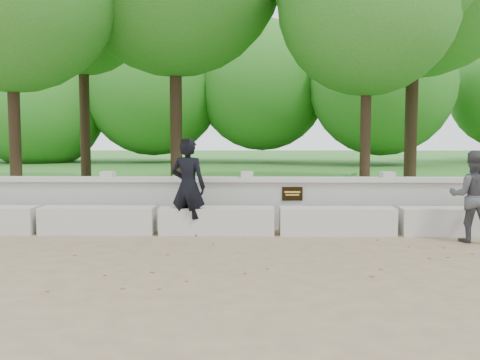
# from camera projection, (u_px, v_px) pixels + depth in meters

# --- Properties ---
(ground) EXTENTS (80.00, 80.00, 0.00)m
(ground) POSITION_uv_depth(u_px,v_px,m) (284.00, 261.00, 7.02)
(ground) COLOR #917C59
(ground) RESTS_ON ground
(lawn) EXTENTS (40.00, 22.00, 0.25)m
(lawn) POSITION_uv_depth(u_px,v_px,m) (262.00, 175.00, 20.96)
(lawn) COLOR #2A601B
(lawn) RESTS_ON ground
(concrete_bench) EXTENTS (11.90, 0.45, 0.45)m
(concrete_bench) POSITION_uv_depth(u_px,v_px,m) (277.00, 221.00, 8.89)
(concrete_bench) COLOR beige
(concrete_bench) RESTS_ON ground
(parapet_wall) EXTENTS (12.50, 0.35, 0.90)m
(parapet_wall) POSITION_uv_depth(u_px,v_px,m) (275.00, 201.00, 9.57)
(parapet_wall) COLOR #B6B4AC
(parapet_wall) RESTS_ON ground
(man_main) EXTENTS (0.67, 0.62, 1.61)m
(man_main) POSITION_uv_depth(u_px,v_px,m) (188.00, 187.00, 8.77)
(man_main) COLOR black
(man_main) RESTS_ON ground
(visitor_left) EXTENTS (0.82, 0.73, 1.42)m
(visitor_left) POSITION_uv_depth(u_px,v_px,m) (473.00, 196.00, 8.21)
(visitor_left) COLOR #3F3E43
(visitor_left) RESTS_ON ground
(shrub_a) EXTENTS (0.36, 0.30, 0.59)m
(shrub_a) POSITION_uv_depth(u_px,v_px,m) (115.00, 192.00, 10.32)
(shrub_a) COLOR #39882E
(shrub_a) RESTS_ON lawn
(shrub_b) EXTENTS (0.40, 0.43, 0.64)m
(shrub_b) POSITION_uv_depth(u_px,v_px,m) (197.00, 187.00, 11.22)
(shrub_b) COLOR #39882E
(shrub_b) RESTS_ON lawn
(shrub_c) EXTENTS (0.74, 0.70, 0.67)m
(shrub_c) POSITION_uv_depth(u_px,v_px,m) (360.00, 191.00, 10.23)
(shrub_c) COLOR #39882E
(shrub_c) RESTS_ON lawn
(shrub_d) EXTENTS (0.47, 0.48, 0.63)m
(shrub_d) POSITION_uv_depth(u_px,v_px,m) (174.00, 188.00, 10.90)
(shrub_d) COLOR #39882E
(shrub_d) RESTS_ON lawn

